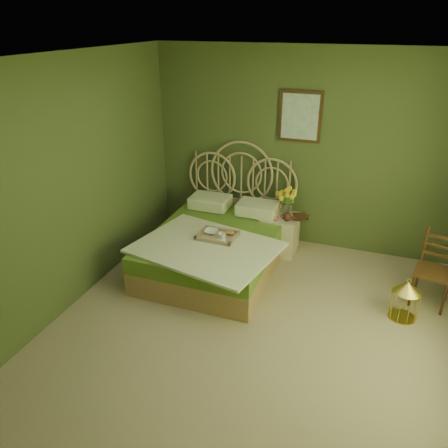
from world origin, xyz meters
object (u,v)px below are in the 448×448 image
at_px(bed, 218,243).
at_px(chair, 435,263).
at_px(nightstand, 280,227).
at_px(birdcage, 405,300).

relative_size(bed, chair, 2.61).
distance_m(nightstand, birdcage, 1.87).
height_order(chair, birdcage, chair).
xyz_separation_m(bed, birdcage, (2.23, -0.37, -0.09)).
bearing_deg(birdcage, nightstand, 147.48).
distance_m(bed, chair, 2.50).
height_order(nightstand, birdcage, nightstand).
relative_size(chair, birdcage, 1.95).
bearing_deg(bed, chair, 1.72).
bearing_deg(bed, birdcage, -9.40).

